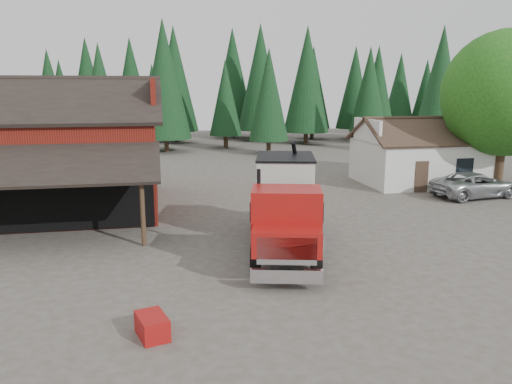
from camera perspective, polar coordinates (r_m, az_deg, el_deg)
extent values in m
plane|color=#484138|center=(20.29, 3.34, -6.98)|extent=(120.00, 120.00, 0.00)
cube|color=maroon|center=(29.52, -23.07, 3.02)|extent=(12.00, 10.00, 5.00)
cube|color=black|center=(26.81, -24.76, 9.61)|extent=(12.80, 5.53, 2.35)
cube|color=black|center=(31.70, -22.68, 9.96)|extent=(12.80, 5.53, 2.35)
cube|color=maroon|center=(28.60, -11.62, 10.51)|extent=(0.25, 7.00, 2.00)
cube|color=black|center=(23.05, -26.51, 2.76)|extent=(12.40, 3.53, 1.44)
cylinder|color=#382619|center=(21.33, -12.81, -2.41)|extent=(0.20, 0.20, 2.80)
cube|color=black|center=(24.75, -25.30, 0.12)|extent=(11.70, 0.08, 3.90)
cube|color=silver|center=(36.64, 18.19, 3.33)|extent=(8.00, 6.00, 3.00)
cube|color=#38281E|center=(35.10, 19.61, 6.59)|extent=(8.60, 3.42, 1.80)
cube|color=#38281E|center=(37.71, 17.30, 7.05)|extent=(8.60, 3.42, 1.80)
cube|color=silver|center=(34.61, 12.59, 6.92)|extent=(0.20, 4.20, 1.50)
cube|color=silver|center=(38.52, 23.64, 6.69)|extent=(0.20, 4.20, 1.50)
cube|color=#38281E|center=(33.38, 18.39, 1.67)|extent=(0.90, 0.06, 2.00)
cube|color=black|center=(34.86, 22.76, 2.76)|extent=(1.20, 0.06, 1.00)
cylinder|color=#382619|center=(36.33, 26.03, 2.81)|extent=(0.60, 0.60, 3.20)
sphere|color=#155613|center=(35.99, 26.69, 10.05)|extent=(8.00, 8.00, 8.00)
sphere|color=#155613|center=(35.96, 24.21, 8.35)|extent=(4.40, 4.40, 4.40)
cylinder|color=#382619|center=(50.12, 1.45, 5.24)|extent=(0.44, 0.44, 1.60)
cone|color=black|center=(49.79, 1.48, 11.08)|extent=(3.96, 3.96, 9.00)
cylinder|color=#382619|center=(52.37, 19.87, 4.83)|extent=(0.44, 0.44, 1.60)
cone|color=black|center=(52.06, 20.34, 11.50)|extent=(4.84, 4.84, 11.00)
cylinder|color=#382619|center=(52.91, -10.20, 5.41)|extent=(0.44, 0.44, 1.60)
cone|color=black|center=(52.61, -10.46, 12.57)|extent=(5.28, 5.28, 12.00)
cylinder|color=black|center=(17.88, -0.04, -7.68)|extent=(0.62, 1.18, 1.13)
cylinder|color=black|center=(17.92, 6.91, -7.73)|extent=(0.62, 1.18, 1.13)
cylinder|color=black|center=(22.57, 0.55, -3.52)|extent=(0.62, 1.18, 1.13)
cylinder|color=black|center=(22.60, 6.01, -3.57)|extent=(0.62, 1.18, 1.13)
cylinder|color=black|center=(23.96, 0.67, -2.61)|extent=(0.62, 1.18, 1.13)
cylinder|color=black|center=(23.98, 5.82, -2.66)|extent=(0.62, 1.18, 1.13)
cube|color=black|center=(20.87, 3.34, -3.65)|extent=(3.19, 8.82, 0.41)
cube|color=silver|center=(16.38, 3.51, -9.58)|extent=(2.33, 0.74, 0.46)
cube|color=silver|center=(16.19, 3.55, -6.74)|extent=(1.91, 0.56, 0.92)
cube|color=maroon|center=(16.73, 3.52, -5.58)|extent=(2.56, 1.84, 0.87)
cube|color=maroon|center=(17.86, 3.48, -2.58)|extent=(2.80, 2.28, 1.89)
cube|color=black|center=(16.99, 3.53, -2.26)|extent=(2.11, 0.59, 0.92)
cylinder|color=black|center=(18.64, 0.32, -0.16)|extent=(0.17, 0.17, 1.84)
cube|color=black|center=(18.86, 3.44, -1.95)|extent=(2.47, 0.72, 1.64)
cube|color=black|center=(22.19, 3.31, -1.98)|extent=(3.95, 6.39, 0.16)
cube|color=beige|center=(21.88, 3.35, 1.88)|extent=(3.09, 3.84, 1.64)
cone|color=beige|center=(22.08, 3.32, -0.74)|extent=(2.73, 2.73, 0.72)
cube|color=black|center=(21.75, 3.38, 4.06)|extent=(3.22, 3.97, 0.08)
cylinder|color=black|center=(23.32, 4.82, 2.22)|extent=(1.25, 2.07, 3.13)
cube|color=maroon|center=(24.52, 1.82, 0.05)|extent=(0.79, 0.94, 0.46)
cylinder|color=silver|center=(18.89, 7.00, -5.71)|extent=(0.80, 1.13, 0.57)
imported|color=#B3B6BB|center=(33.12, 23.79, 0.76)|extent=(5.73, 3.22, 1.51)
cube|color=maroon|center=(14.05, -11.78, -14.77)|extent=(0.98, 1.25, 0.60)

